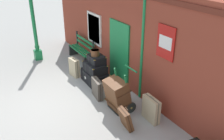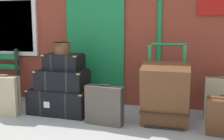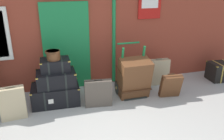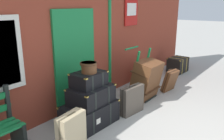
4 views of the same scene
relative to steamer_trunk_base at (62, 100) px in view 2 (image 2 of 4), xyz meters
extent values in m
cube|color=brown|center=(0.57, 0.88, 1.39)|extent=(10.40, 0.30, 3.20)
cube|color=#197A3D|center=(0.37, 0.71, 0.84)|extent=(1.10, 0.05, 2.10)
cube|color=#0F4924|center=(0.37, 0.69, 0.84)|extent=(0.06, 0.02, 2.10)
cube|color=silver|center=(-1.34, 0.71, 1.24)|extent=(1.04, 0.06, 1.16)
cube|color=silver|center=(-1.34, 0.69, 1.24)|extent=(0.88, 0.02, 1.00)
cylinder|color=#197A3D|center=(1.55, 0.73, 1.39)|extent=(0.09, 0.09, 3.14)
cube|color=black|center=(-1.23, 0.38, 0.01)|extent=(0.06, 0.40, 0.45)
cube|color=black|center=(-1.23, 0.58, 0.52)|extent=(0.06, 0.06, 0.56)
cube|color=black|center=(0.00, 0.00, 0.00)|extent=(1.02, 0.68, 0.42)
cube|color=black|center=(-0.22, 0.01, 0.00)|extent=(0.06, 0.65, 0.43)
cube|color=black|center=(0.22, -0.01, 0.00)|extent=(0.06, 0.65, 0.43)
cube|color=#B79338|center=(-0.49, -0.28, 0.20)|extent=(0.05, 0.05, 0.02)
cube|color=#B79338|center=(0.47, -0.32, 0.20)|extent=(0.05, 0.05, 0.02)
cube|color=#B79338|center=(-0.47, 0.32, 0.20)|extent=(0.05, 0.05, 0.02)
cube|color=#B79338|center=(0.49, 0.28, 0.20)|extent=(0.05, 0.05, 0.02)
cube|color=silver|center=(0.01, -0.31, 0.00)|extent=(0.36, 0.01, 0.10)
cube|color=black|center=(0.04, -0.01, 0.37)|extent=(0.80, 0.54, 0.32)
cube|color=black|center=(-0.14, -0.01, 0.37)|extent=(0.04, 0.55, 0.33)
cube|color=black|center=(0.22, -0.01, 0.37)|extent=(0.04, 0.55, 0.33)
cube|color=#B79338|center=(-0.34, -0.26, 0.52)|extent=(0.05, 0.05, 0.02)
cube|color=#B79338|center=(0.42, -0.26, 0.52)|extent=(0.05, 0.05, 0.02)
cube|color=#B79338|center=(-0.34, 0.24, 0.52)|extent=(0.05, 0.05, 0.02)
cube|color=#B79338|center=(0.42, 0.24, 0.52)|extent=(0.05, 0.05, 0.02)
cube|color=black|center=(0.05, 0.04, 0.66)|extent=(0.60, 0.45, 0.26)
cube|color=black|center=(-0.09, 0.04, 0.66)|extent=(0.04, 0.45, 0.27)
cube|color=black|center=(0.18, 0.04, 0.66)|extent=(0.04, 0.45, 0.27)
cube|color=#B79338|center=(-0.24, -0.16, 0.78)|extent=(0.05, 0.05, 0.02)
cube|color=#B79338|center=(0.32, -0.16, 0.78)|extent=(0.05, 0.05, 0.02)
cube|color=#B79338|center=(-0.23, 0.24, 0.78)|extent=(0.05, 0.05, 0.02)
cube|color=#B79338|center=(0.33, 0.24, 0.78)|extent=(0.05, 0.05, 0.02)
cylinder|color=brown|center=(0.03, 0.01, 0.89)|extent=(0.28, 0.28, 0.20)
cylinder|color=#432715|center=(0.01, 0.01, 0.96)|extent=(0.29, 0.29, 0.04)
cube|color=black|center=(1.75, -0.23, -0.20)|extent=(0.56, 0.28, 0.03)
cube|color=#197A3D|center=(1.50, -0.03, 0.38)|extent=(0.04, 0.28, 1.18)
cube|color=#197A3D|center=(2.00, -0.03, 0.38)|extent=(0.04, 0.28, 1.18)
cylinder|color=#197A3D|center=(1.75, 0.21, 0.97)|extent=(0.54, 0.04, 0.04)
cylinder|color=black|center=(1.43, 0.03, -0.05)|extent=(0.04, 0.32, 0.32)
cylinder|color=#B79338|center=(1.43, 0.03, -0.05)|extent=(0.07, 0.06, 0.06)
cylinder|color=black|center=(2.07, 0.03, -0.05)|extent=(0.04, 0.32, 0.32)
cylinder|color=#B79338|center=(2.07, 0.03, -0.05)|extent=(0.07, 0.06, 0.06)
cube|color=brown|center=(1.75, -0.21, 0.26)|extent=(0.68, 0.60, 0.95)
cube|color=#432715|center=(1.75, -0.21, 0.07)|extent=(0.70, 0.46, 0.11)
cube|color=#432715|center=(1.75, -0.21, 0.46)|extent=(0.70, 0.46, 0.11)
cube|color=tan|center=(2.60, 0.29, 0.12)|extent=(0.57, 0.20, 0.66)
cube|color=brown|center=(2.60, 0.29, 0.12)|extent=(0.58, 0.05, 0.67)
cube|color=#51473D|center=(0.87, -0.38, 0.08)|extent=(0.59, 0.23, 0.59)
cylinder|color=#302A24|center=(0.87, -0.38, 0.40)|extent=(0.16, 0.05, 0.03)
cube|color=#2C2721|center=(0.87, -0.38, 0.08)|extent=(0.58, 0.10, 0.60)
cube|color=tan|center=(-0.83, -0.40, 0.12)|extent=(0.49, 0.24, 0.65)
cylinder|color=#71644C|center=(-0.83, -0.40, 0.46)|extent=(0.16, 0.04, 0.03)
cube|color=brown|center=(-0.83, -0.40, 0.12)|extent=(0.49, 0.08, 0.66)
camera|label=1|loc=(6.69, -3.36, 3.83)|focal=39.79mm
camera|label=2|loc=(2.02, -4.23, 1.27)|focal=44.88mm
camera|label=3|loc=(-0.12, -4.77, 2.35)|focal=37.76mm
camera|label=4|loc=(-2.89, -2.72, 1.97)|focal=37.26mm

